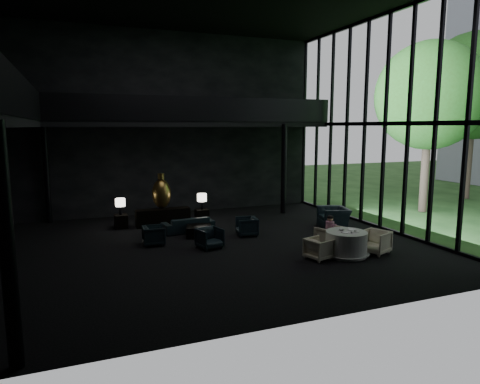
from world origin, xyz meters
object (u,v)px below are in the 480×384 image
object	(u,v)px
side_table_left	(121,221)
side_table_right	(202,216)
table_lamp_left	(120,203)
dining_table	(346,245)
lounge_armchair_west	(154,235)
child	(330,224)
dining_chair_west	(319,249)
lounge_armchair_south	(210,238)
sofa	(188,223)
lounge_armchair_east	(247,226)
coffee_table	(199,231)
dining_chair_north	(330,236)
table_lamp_right	(202,198)
bronze_urn	(161,193)
console	(163,217)
dining_chair_east	(375,241)
window_armchair	(334,213)

from	to	relation	value
side_table_left	side_table_right	distance (m)	3.20
table_lamp_left	dining_table	bearing A→B (deg)	-45.77
lounge_armchair_west	child	xyz separation A→B (m)	(5.30, -2.31, 0.42)
child	side_table_right	bearing A→B (deg)	-60.20
lounge_armchair_west	dining_chair_west	size ratio (longest dim) A/B	1.03
lounge_armchair_south	dining_table	world-z (taller)	dining_table
sofa	lounge_armchair_east	distance (m)	2.25
lounge_armchair_west	dining_chair_west	world-z (taller)	lounge_armchair_west
coffee_table	dining_chair_north	xyz separation A→B (m)	(3.57, -2.93, 0.19)
sofa	table_lamp_right	bearing A→B (deg)	-131.82
bronze_urn	child	world-z (taller)	bronze_urn
table_lamp_right	dining_chair_west	world-z (taller)	table_lamp_right
dining_table	coffee_table	bearing A→B (deg)	132.43
table_lamp_left	child	size ratio (longest dim) A/B	1.05
table_lamp_left	lounge_armchair_east	xyz separation A→B (m)	(4.10, -2.81, -0.64)
dining_chair_west	side_table_left	bearing A→B (deg)	23.94
side_table_left	dining_table	distance (m)	8.60
console	dining_chair_north	world-z (taller)	dining_chair_north
console	table_lamp_right	world-z (taller)	table_lamp_right
sofa	child	distance (m)	5.29
console	dining_chair_west	bearing A→B (deg)	-60.15
table_lamp_left	dining_chair_east	world-z (taller)	table_lamp_left
lounge_armchair_south	window_armchair	distance (m)	5.50
sofa	dining_chair_north	world-z (taller)	dining_chair_north
lounge_armchair_east	dining_chair_west	distance (m)	3.48
side_table_left	coffee_table	bearing A→B (deg)	-42.93
lounge_armchair_east	dining_chair_east	xyz separation A→B (m)	(2.88, -3.46, 0.05)
child	coffee_table	bearing A→B (deg)	-38.48
dining_table	bronze_urn	bearing A→B (deg)	125.37
table_lamp_left	coffee_table	xyz separation A→B (m)	(2.46, -2.29, -0.79)
table_lamp_left	dining_chair_north	size ratio (longest dim) A/B	0.82
console	table_lamp_right	distance (m)	1.74
console	dining_chair_west	distance (m)	6.92
bronze_urn	coffee_table	size ratio (longest dim) A/B	1.60
side_table_left	sofa	size ratio (longest dim) A/B	0.31
dining_chair_east	child	bearing A→B (deg)	-163.47
window_armchair	console	bearing A→B (deg)	-99.31
side_table_left	lounge_armchair_south	bearing A→B (deg)	-58.64
lounge_armchair_east	dining_chair_west	bearing A→B (deg)	25.36
lounge_armchair_south	sofa	bearing A→B (deg)	78.38
console	child	xyz separation A→B (m)	(4.46, -5.00, 0.41)
sofa	lounge_armchair_south	size ratio (longest dim) A/B	2.52
side_table_right	coffee_table	bearing A→B (deg)	-109.06
lounge_armchair_west	coffee_table	distance (m)	1.79
lounge_armchair_west	dining_chair_north	size ratio (longest dim) A/B	0.84
sofa	console	bearing A→B (deg)	-69.67
console	side_table_right	bearing A→B (deg)	0.13
coffee_table	dining_chair_west	xyz separation A→B (m)	(2.58, -3.87, 0.12)
lounge_armchair_south	dining_chair_north	distance (m)	3.89
bronze_urn	lounge_armchair_east	world-z (taller)	bronze_urn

